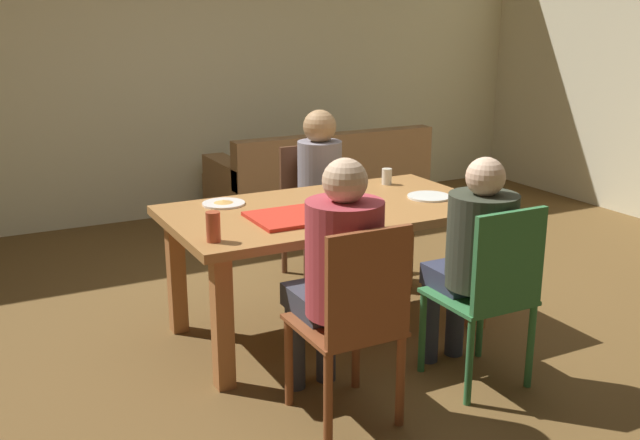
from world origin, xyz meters
The scene contains 16 objects.
ground_plane centered at (0.00, 0.00, 0.00)m, with size 20.00×20.00×0.00m, color brown.
back_wall centered at (0.00, 2.94, 1.48)m, with size 7.43×0.12×2.96m, color beige.
dining_table centered at (0.00, 0.00, 0.65)m, with size 1.82×1.00×0.75m.
chair_0 centered at (-0.39, -0.98, 0.52)m, with size 0.43×0.46×0.96m.
person_0 centered at (-0.39, -0.83, 0.72)m, with size 0.35×0.56×1.22m.
chair_1 centered at (0.37, 0.91, 0.51)m, with size 0.44×0.41×0.92m.
person_1 centered at (0.37, 0.77, 0.70)m, with size 0.30×0.47×1.19m.
chair_2 centered at (0.37, -0.99, 0.53)m, with size 0.43×0.44×0.94m.
person_2 centered at (0.37, -0.84, 0.69)m, with size 0.34×0.50×1.16m.
pizza_box_0 centered at (-0.31, -0.13, 0.76)m, with size 0.39×0.39×0.02m.
plate_0 centered at (0.63, -0.09, 0.76)m, with size 0.26×0.26×0.01m.
plate_1 centered at (-0.51, 0.32, 0.76)m, with size 0.25×0.25×0.03m.
drinking_glass_0 centered at (0.04, -0.26, 0.81)m, with size 0.08×0.08×0.11m, color #BE4935.
drinking_glass_1 centered at (-0.80, -0.32, 0.83)m, with size 0.07×0.07×0.15m, color #B1472B.
drinking_glass_2 centered at (0.60, 0.32, 0.80)m, with size 0.06×0.06×0.10m, color silver.
couch centered at (1.10, 2.23, 0.28)m, with size 1.88×0.91×0.81m.
Camera 1 is at (-1.91, -3.57, 1.83)m, focal length 41.40 mm.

